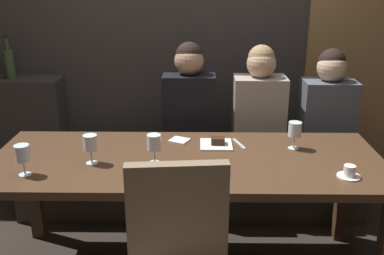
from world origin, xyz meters
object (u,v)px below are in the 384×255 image
wine_bottle_pale_label (9,63)px  fork_on_table (239,144)px  diner_far_end (327,108)px  wine_glass_far_right (154,144)px  wine_glass_center_front (22,154)px  dining_table (187,172)px  diner_bearded (259,106)px  banquette_bench (189,183)px  dessert_plate (217,143)px  diner_redhead (189,105)px  wine_glass_far_left (295,130)px  espresso_cup (349,172)px  wine_glass_end_right (90,143)px

wine_bottle_pale_label → fork_on_table: 1.91m
diner_far_end → wine_glass_far_right: diner_far_end is taller
wine_glass_center_front → fork_on_table: 1.23m
dining_table → diner_bearded: bearing=55.0°
banquette_bench → dessert_plate: size_ratio=13.16×
wine_bottle_pale_label → wine_glass_far_right: size_ratio=1.99×
diner_redhead → fork_on_table: bearing=-56.6°
wine_glass_far_left → espresso_cup: bearing=-61.8°
diner_bearded → espresso_cup: (0.34, -0.93, -0.07)m
diner_bearded → wine_glass_end_right: diner_bearded is taller
banquette_bench → diner_bearded: diner_bearded is taller
wine_glass_center_front → diner_bearded: bearing=35.2°
dining_table → wine_glass_far_right: bearing=-158.1°
diner_bearded → dessert_plate: 0.60m
dining_table → wine_glass_far_right: (-0.17, -0.07, 0.20)m
banquette_bench → diner_redhead: diner_redhead is taller
banquette_bench → espresso_cup: bearing=-48.2°
banquette_bench → wine_glass_center_front: wine_glass_center_front is taller
wine_glass_far_left → dessert_plate: 0.47m
banquette_bench → diner_redhead: 0.62m
wine_glass_far_left → diner_bearded: bearing=103.9°
diner_redhead → wine_glass_far_right: size_ratio=5.08×
diner_redhead → wine_bottle_pale_label: (-1.37, 0.34, 0.23)m
wine_bottle_pale_label → wine_glass_center_front: bearing=-66.5°
dining_table → wine_glass_end_right: bearing=-171.1°
dining_table → banquette_bench: 0.82m
dining_table → banquette_bench: (0.00, 0.70, -0.42)m
dining_table → wine_glass_far_left: wine_glass_far_left is taller
espresso_cup → wine_bottle_pale_label: bearing=150.2°
wine_glass_center_front → fork_on_table: size_ratio=0.96×
banquette_bench → diner_bearded: bearing=0.2°
dining_table → wine_glass_far_left: 0.68m
wine_glass_end_right → dining_table: bearing=8.9°
wine_glass_end_right → wine_bottle_pale_label: bearing=127.7°
dessert_plate → wine_glass_end_right: bearing=-158.4°
banquette_bench → wine_glass_end_right: (-0.52, -0.78, 0.63)m
espresso_cup → wine_glass_center_front: bearing=179.9°
banquette_bench → espresso_cup: size_ratio=20.83×
dining_table → banquette_bench: size_ratio=0.88×
wine_glass_center_front → fork_on_table: (1.14, 0.44, -0.11)m
wine_bottle_pale_label → espresso_cup: 2.56m
banquette_bench → wine_glass_far_left: (0.63, -0.55, 0.63)m
diner_far_end → wine_glass_far_right: bearing=-146.5°
dining_table → dessert_plate: dessert_plate is taller
wine_glass_far_right → dining_table: bearing=21.9°
wine_glass_end_right → fork_on_table: wine_glass_end_right is taller
diner_bearded → wine_glass_far_right: bearing=-130.8°
diner_far_end → wine_glass_far_left: (-0.34, -0.54, 0.03)m
diner_redhead → espresso_cup: (0.83, -0.92, -0.08)m
dining_table → diner_bearded: size_ratio=2.71×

